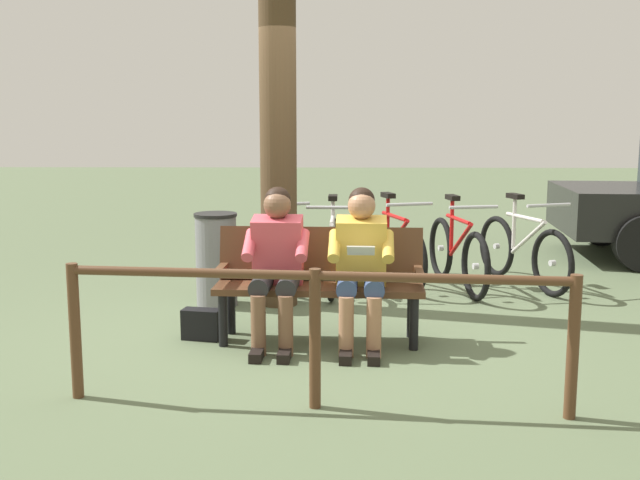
% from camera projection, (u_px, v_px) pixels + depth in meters
% --- Properties ---
extents(ground_plane, '(40.00, 40.00, 0.00)m').
position_uv_depth(ground_plane, '(314.00, 334.00, 6.14)').
color(ground_plane, '#566647').
extents(bench, '(1.62, 0.55, 0.87)m').
position_uv_depth(bench, '(320.00, 275.00, 5.94)').
color(bench, '#51331E').
rests_on(bench, ground).
extents(person_reading, '(0.50, 0.78, 1.20)m').
position_uv_depth(person_reading, '(361.00, 260.00, 5.74)').
color(person_reading, gold).
rests_on(person_reading, ground).
extents(person_companion, '(0.50, 0.78, 1.20)m').
position_uv_depth(person_companion, '(276.00, 259.00, 5.78)').
color(person_companion, '#D84C59').
rests_on(person_companion, ground).
extents(handbag, '(0.32, 0.19, 0.24)m').
position_uv_depth(handbag, '(202.00, 324.00, 5.99)').
color(handbag, black).
rests_on(handbag, ground).
extents(tree_trunk, '(0.33, 0.33, 4.05)m').
position_uv_depth(tree_trunk, '(278.00, 82.00, 6.79)').
color(tree_trunk, '#4C3823').
rests_on(tree_trunk, ground).
extents(litter_bin, '(0.39, 0.39, 0.86)m').
position_uv_depth(litter_bin, '(216.00, 259.00, 7.03)').
color(litter_bin, slate).
rests_on(litter_bin, ground).
extents(bicycle_purple, '(0.67, 1.60, 0.94)m').
position_uv_depth(bicycle_purple, '(523.00, 251.00, 7.84)').
color(bicycle_purple, black).
rests_on(bicycle_purple, ground).
extents(bicycle_orange, '(0.50, 1.66, 0.94)m').
position_uv_depth(bicycle_orange, '(457.00, 254.00, 7.70)').
color(bicycle_orange, black).
rests_on(bicycle_orange, ground).
extents(bicycle_black, '(0.63, 1.62, 0.94)m').
position_uv_depth(bicycle_black, '(394.00, 250.00, 7.93)').
color(bicycle_black, black).
rests_on(bicycle_black, ground).
extents(bicycle_silver, '(0.48, 1.68, 0.94)m').
position_uv_depth(bicycle_silver, '(332.00, 254.00, 7.69)').
color(bicycle_silver, black).
rests_on(bicycle_silver, ground).
extents(bicycle_blue, '(0.71, 1.59, 0.94)m').
position_uv_depth(bicycle_blue, '(275.00, 250.00, 7.93)').
color(bicycle_blue, black).
rests_on(bicycle_blue, ground).
extents(railing_fence, '(3.03, 0.34, 0.85)m').
position_uv_depth(railing_fence, '(315.00, 312.00, 4.51)').
color(railing_fence, '#51331E').
rests_on(railing_fence, ground).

